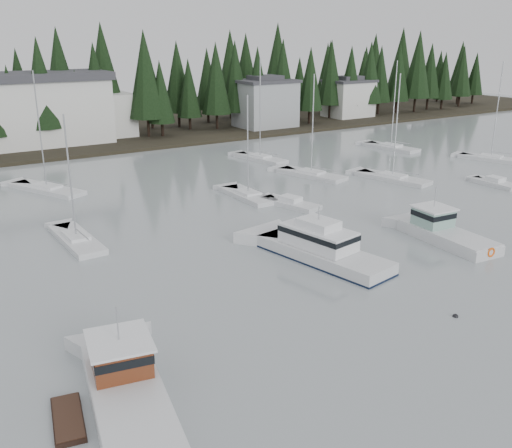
# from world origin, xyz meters

# --- Properties ---
(far_shore_land) EXTENTS (240.00, 54.00, 1.00)m
(far_shore_land) POSITION_xyz_m (0.00, 97.00, 0.00)
(far_shore_land) COLOR black
(far_shore_land) RESTS_ON ground
(conifer_treeline) EXTENTS (200.00, 22.00, 20.00)m
(conifer_treeline) POSITION_xyz_m (0.00, 86.00, 0.00)
(conifer_treeline) COLOR black
(conifer_treeline) RESTS_ON ground
(house_east_a) EXTENTS (10.60, 8.48, 9.25)m
(house_east_a) POSITION_xyz_m (36.00, 78.00, 4.90)
(house_east_a) COLOR #999EA0
(house_east_a) RESTS_ON ground
(house_east_b) EXTENTS (9.54, 7.42, 8.25)m
(house_east_b) POSITION_xyz_m (58.00, 80.00, 4.40)
(house_east_b) COLOR silver
(house_east_b) RESTS_ON ground
(harbor_inn) EXTENTS (29.50, 11.50, 10.90)m
(harbor_inn) POSITION_xyz_m (-2.96, 82.34, 5.78)
(harbor_inn) COLOR silver
(harbor_inn) RESTS_ON ground
(lobster_boat_brown) EXTENTS (6.35, 10.57, 5.00)m
(lobster_boat_brown) POSITION_xyz_m (-15.56, 12.20, 0.57)
(lobster_boat_brown) COLOR silver
(lobster_boat_brown) RESTS_ON ground
(cabin_cruiser_center) EXTENTS (5.60, 12.04, 4.98)m
(cabin_cruiser_center) POSITION_xyz_m (3.97, 21.50, 0.75)
(cabin_cruiser_center) COLOR silver
(cabin_cruiser_center) RESTS_ON ground
(lobster_boat_teal) EXTENTS (3.97, 9.41, 5.10)m
(lobster_boat_teal) POSITION_xyz_m (15.58, 19.27, 0.61)
(lobster_boat_teal) COLOR silver
(lobster_boat_teal) RESTS_ON ground
(sailboat_2) EXTENTS (4.70, 9.76, 13.14)m
(sailboat_2) POSITION_xyz_m (27.53, 37.03, 0.07)
(sailboat_2) COLOR silver
(sailboat_2) RESTS_ON ground
(sailboat_3) EXTENTS (3.94, 9.40, 13.71)m
(sailboat_3) POSITION_xyz_m (41.78, 51.41, 0.07)
(sailboat_3) COLOR silver
(sailboat_3) RESTS_ON ground
(sailboat_4) EXTENTS (2.74, 8.12, 11.50)m
(sailboat_4) POSITION_xyz_m (8.56, 39.84, 0.06)
(sailboat_4) COLOR silver
(sailboat_4) RESTS_ON ground
(sailboat_6) EXTENTS (6.74, 10.46, 13.79)m
(sailboat_6) POSITION_xyz_m (-9.22, 54.38, 0.07)
(sailboat_6) COLOR silver
(sailboat_6) RESTS_ON ground
(sailboat_7) EXTENTS (5.10, 9.70, 12.97)m
(sailboat_7) POSITION_xyz_m (20.34, 43.85, 0.07)
(sailboat_7) COLOR silver
(sailboat_7) RESTS_ON ground
(sailboat_8) EXTENTS (2.69, 8.86, 11.41)m
(sailboat_8) POSITION_xyz_m (-11.16, 35.83, 0.06)
(sailboat_8) COLOR silver
(sailboat_8) RESTS_ON ground
(sailboat_9) EXTENTS (5.15, 8.90, 13.98)m
(sailboat_9) POSITION_xyz_m (47.50, 37.76, 0.09)
(sailboat_9) COLOR silver
(sailboat_9) RESTS_ON ground
(sailboat_10) EXTENTS (4.15, 9.10, 14.39)m
(sailboat_10) POSITION_xyz_m (20.24, 55.44, 0.09)
(sailboat_10) COLOR silver
(sailboat_10) RESTS_ON ground
(runabout_1) EXTENTS (3.78, 6.95, 1.42)m
(runabout_1) POSITION_xyz_m (10.60, 34.82, 0.13)
(runabout_1) COLOR silver
(runabout_1) RESTS_ON ground
(runabout_2) EXTENTS (2.23, 5.70, 1.42)m
(runabout_2) POSITION_xyz_m (35.84, 28.71, 0.13)
(runabout_2) COLOR silver
(runabout_2) RESTS_ON ground
(mooring_buoy_dark) EXTENTS (0.38, 0.38, 0.38)m
(mooring_buoy_dark) POSITION_xyz_m (5.07, 9.43, 0.00)
(mooring_buoy_dark) COLOR black
(mooring_buoy_dark) RESTS_ON ground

